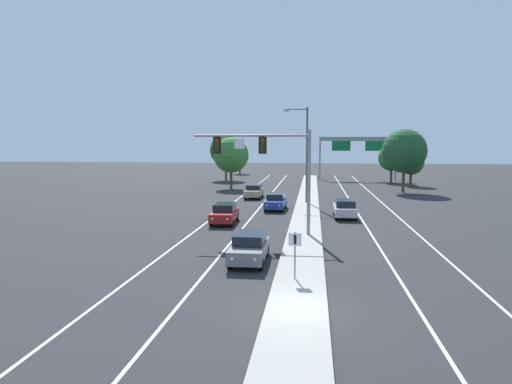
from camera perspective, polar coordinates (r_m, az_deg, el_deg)
ground_plane at (r=18.44m, az=5.01°, el=-14.48°), size 260.00×260.00×0.00m
median_island at (r=35.84m, az=6.05°, el=-4.23°), size 2.40×110.00×0.15m
lane_stripe_oncoming_center at (r=43.07m, az=-0.05°, el=-2.55°), size 0.14×100.00×0.01m
lane_stripe_receding_center at (r=42.95m, az=12.51°, el=-2.72°), size 0.14×100.00×0.01m
edge_stripe_left at (r=43.60m, az=-4.36°, el=-2.46°), size 0.14×100.00×0.01m
edge_stripe_right at (r=43.39m, az=16.85°, el=-2.75°), size 0.14×100.00×0.01m
overhead_signal_mast at (r=32.05m, az=1.84°, el=4.11°), size 8.13×0.44×7.20m
median_sign_post at (r=21.78m, az=4.81°, el=-6.90°), size 0.60×0.10×2.20m
street_lamp_median at (r=49.26m, az=6.02°, el=5.27°), size 2.58×0.28×10.00m
car_oncoming_grey at (r=25.33m, az=-0.81°, el=-6.80°), size 1.83×4.47×1.58m
car_oncoming_red at (r=37.39m, az=-3.88°, el=-2.62°), size 1.92×4.51×1.58m
car_oncoming_blue at (r=44.82m, az=2.44°, el=-1.16°), size 1.93×4.51×1.58m
car_oncoming_tan at (r=54.19m, az=-0.25°, el=0.10°), size 1.87×4.49×1.58m
car_receding_silver at (r=40.77m, az=10.85°, el=-1.99°), size 1.84×4.48×1.58m
highway_sign_gantry at (r=82.76m, az=12.40°, el=5.74°), size 13.28×0.42×7.50m
tree_far_right_c at (r=63.07m, az=17.76°, el=4.81°), size 5.70×5.70×8.24m
tree_far_left_b at (r=65.55m, az=-3.09°, el=4.55°), size 5.00×5.00×7.23m
tree_far_left_c at (r=96.46m, az=-2.02°, el=4.26°), size 3.60×3.60×5.20m
tree_far_right_b at (r=73.29m, az=18.53°, el=3.49°), size 3.76×3.76×5.44m
tree_far_left_a at (r=80.25m, az=-3.73°, el=5.14°), size 5.46×5.46×7.90m
tree_far_right_a at (r=78.14m, az=16.33°, el=4.06°), size 4.28×4.28×6.19m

